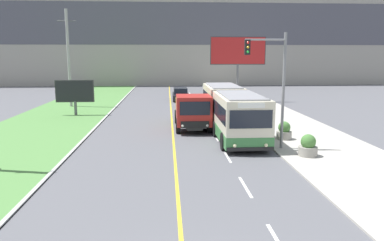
{
  "coord_description": "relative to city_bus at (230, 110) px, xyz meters",
  "views": [
    {
      "loc": [
        -0.35,
        -6.4,
        5.26
      ],
      "look_at": [
        1.1,
        15.4,
        1.4
      ],
      "focal_mm": 35.0,
      "sensor_mm": 36.0,
      "label": 1
    }
  ],
  "objects": [
    {
      "name": "city_bus",
      "position": [
        0.0,
        0.0,
        0.0
      ],
      "size": [
        2.7,
        12.88,
        2.95
      ],
      "color": "beige",
      "rests_on": "ground_plane"
    },
    {
      "name": "apartment_block_background",
      "position": [
        -3.96,
        42.66,
        8.32
      ],
      "size": [
        80.0,
        8.04,
        19.64
      ],
      "color": "gray",
      "rests_on": "ground_plane"
    },
    {
      "name": "dump_truck",
      "position": [
        -2.53,
        0.8,
        -0.21
      ],
      "size": [
        2.43,
        6.48,
        2.52
      ],
      "color": "black",
      "rests_on": "ground_plane"
    },
    {
      "name": "car_distant",
      "position": [
        -2.77,
        18.07,
        -0.81
      ],
      "size": [
        1.8,
        4.3,
        1.45
      ],
      "color": "black",
      "rests_on": "ground_plane"
    },
    {
      "name": "planter_round_near",
      "position": [
        2.93,
        -6.8,
        -0.92
      ],
      "size": [
        0.97,
        0.97,
        1.14
      ],
      "color": "gray",
      "rests_on": "sidewalk_right"
    },
    {
      "name": "utility_pole_far",
      "position": [
        -14.15,
        13.6,
        3.41
      ],
      "size": [
        1.8,
        0.28,
        9.7
      ],
      "color": "#9E9E99",
      "rests_on": "ground_plane"
    },
    {
      "name": "billboard_small",
      "position": [
        -12.33,
        7.83,
        0.56
      ],
      "size": [
        3.28,
        0.24,
        3.09
      ],
      "color": "#59595B",
      "rests_on": "ground_plane"
    },
    {
      "name": "billboard_large",
      "position": [
        3.56,
        16.42,
        3.98
      ],
      "size": [
        6.17,
        0.24,
        7.2
      ],
      "color": "#59595B",
      "rests_on": "ground_plane"
    },
    {
      "name": "traffic_light_mast",
      "position": [
        1.44,
        -5.06,
        2.57
      ],
      "size": [
        2.28,
        0.32,
        6.44
      ],
      "color": "slate",
      "rests_on": "ground_plane"
    },
    {
      "name": "planter_round_second",
      "position": [
        2.9,
        -2.87,
        -0.93
      ],
      "size": [
        0.93,
        0.93,
        1.11
      ],
      "color": "gray",
      "rests_on": "sidewalk_right"
    }
  ]
}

